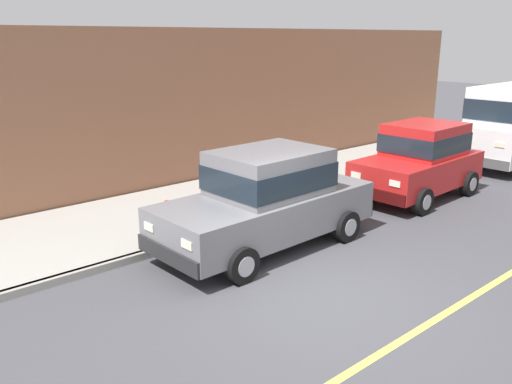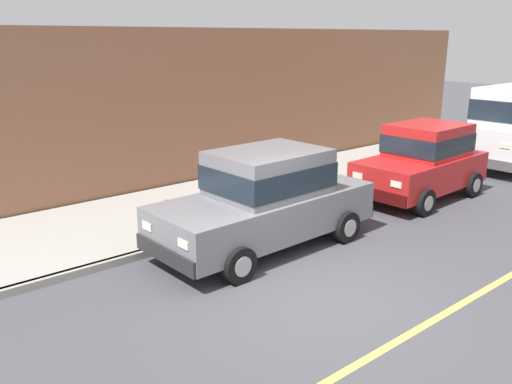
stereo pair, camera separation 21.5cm
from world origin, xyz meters
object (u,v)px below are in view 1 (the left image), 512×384
at_px(car_red_hatchback, 420,160).
at_px(fire_hydrant, 168,219).
at_px(dog_tan, 243,192).
at_px(car_grey_sedan, 267,198).

xyz_separation_m(car_red_hatchback, fire_hydrant, (-1.53, -6.55, -0.50)).
bearing_deg(car_red_hatchback, dog_tan, -117.49).
xyz_separation_m(car_grey_sedan, fire_hydrant, (-1.50, -1.32, -0.51)).
relative_size(car_red_hatchback, dog_tan, 5.19).
bearing_deg(fire_hydrant, car_grey_sedan, 41.50).
height_order(car_grey_sedan, car_red_hatchback, car_grey_sedan).
relative_size(car_grey_sedan, car_red_hatchback, 1.21).
bearing_deg(car_red_hatchback, car_grey_sedan, -90.35).
xyz_separation_m(dog_tan, fire_hydrant, (0.60, -2.47, 0.05)).
relative_size(car_grey_sedan, fire_hydrant, 6.42).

